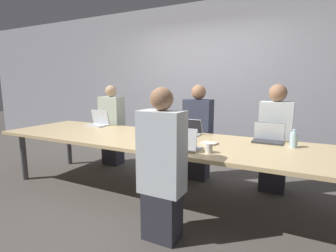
% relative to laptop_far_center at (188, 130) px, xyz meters
% --- Properties ---
extents(ground_plane, '(24.00, 24.00, 0.00)m').
position_rel_laptop_far_center_xyz_m(ground_plane, '(-0.19, -0.41, -0.81)').
color(ground_plane, '#4C4742').
extents(curtain_wall, '(12.00, 0.06, 2.80)m').
position_rel_laptop_far_center_xyz_m(curtain_wall, '(-0.19, 1.27, 0.59)').
color(curtain_wall, '#9999A3').
rests_on(curtain_wall, ground_plane).
extents(conference_table, '(4.56, 1.21, 0.74)m').
position_rel_laptop_far_center_xyz_m(conference_table, '(-0.19, -0.41, -0.11)').
color(conference_table, '#D6B77F').
rests_on(conference_table, ground_plane).
extents(laptop_far_center, '(0.35, 0.22, 0.21)m').
position_rel_laptop_far_center_xyz_m(laptop_far_center, '(0.00, 0.00, 0.00)').
color(laptop_far_center, silver).
rests_on(laptop_far_center, conference_table).
extents(person_far_center, '(0.40, 0.24, 1.40)m').
position_rel_laptop_far_center_xyz_m(person_far_center, '(-0.00, 0.37, -0.13)').
color(person_far_center, '#2D2D38').
rests_on(person_far_center, ground_plane).
extents(cup_far_center, '(0.08, 0.08, 0.08)m').
position_rel_laptop_far_center_xyz_m(cup_far_center, '(-0.29, -0.05, -0.02)').
color(cup_far_center, red).
rests_on(cup_far_center, conference_table).
extents(laptop_far_left, '(0.33, 0.25, 0.25)m').
position_rel_laptop_far_center_xyz_m(laptop_far_left, '(-1.58, 0.02, 0.01)').
color(laptop_far_left, silver).
rests_on(laptop_far_left, conference_table).
extents(person_far_left, '(0.40, 0.24, 1.39)m').
position_rel_laptop_far_center_xyz_m(person_far_left, '(-1.60, 0.37, -0.14)').
color(person_far_left, '#2D2D38').
rests_on(person_far_left, ground_plane).
extents(laptop_near_midright, '(0.36, 0.24, 0.24)m').
position_rel_laptop_far_center_xyz_m(laptop_near_midright, '(0.26, -0.79, 0.01)').
color(laptop_near_midright, '#B7B7BC').
rests_on(laptop_near_midright, conference_table).
extents(person_near_midright, '(0.40, 0.24, 1.40)m').
position_rel_laptop_far_center_xyz_m(person_near_midright, '(0.26, -1.22, -0.13)').
color(person_near_midright, '#2D2D38').
rests_on(person_near_midright, ground_plane).
extents(cup_near_midright, '(0.07, 0.07, 0.10)m').
position_rel_laptop_far_center_xyz_m(cup_near_midright, '(0.55, -0.78, -0.01)').
color(cup_near_midright, white).
rests_on(cup_near_midright, conference_table).
extents(laptop_far_right, '(0.35, 0.22, 0.23)m').
position_rel_laptop_far_center_xyz_m(laptop_far_right, '(1.01, 0.01, 0.00)').
color(laptop_far_right, '#333338').
rests_on(laptop_far_right, conference_table).
extents(person_far_right, '(0.40, 0.24, 1.42)m').
position_rel_laptop_far_center_xyz_m(person_far_right, '(1.05, 0.40, -0.12)').
color(person_far_right, '#2D2D38').
rests_on(person_far_right, ground_plane).
extents(bottle_far_right, '(0.08, 0.08, 0.20)m').
position_rel_laptop_far_center_xyz_m(bottle_far_right, '(1.29, -0.15, 0.02)').
color(bottle_far_right, '#ADD1E0').
rests_on(bottle_far_right, conference_table).
extents(stapler, '(0.12, 0.15, 0.05)m').
position_rel_laptop_far_center_xyz_m(stapler, '(0.13, -0.45, -0.04)').
color(stapler, black).
rests_on(stapler, conference_table).
extents(notebook, '(0.20, 0.17, 0.02)m').
position_rel_laptop_far_center_xyz_m(notebook, '(0.43, -0.41, -0.05)').
color(notebook, silver).
rests_on(notebook, conference_table).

